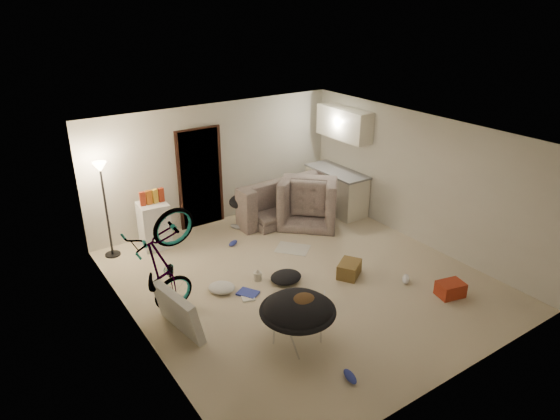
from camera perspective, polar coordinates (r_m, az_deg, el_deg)
floor at (r=8.60m, az=2.41°, el=-7.93°), size 5.50×6.00×0.02m
ceiling at (r=7.60m, az=2.73°, el=8.53°), size 5.50×6.00×0.02m
wall_back at (r=10.43m, az=-7.35°, el=5.28°), size 5.50×0.02×2.50m
wall_front at (r=6.16m, az=19.66°, el=-9.53°), size 5.50×0.02×2.50m
wall_left at (r=6.89m, az=-16.32°, el=-5.35°), size 0.02×6.00×2.50m
wall_right at (r=9.81m, az=15.67°, el=3.41°), size 0.02×6.00×2.50m
doorway at (r=10.30m, az=-9.16°, el=3.60°), size 0.85×0.10×2.04m
door_trim at (r=10.28m, az=-9.09°, el=3.55°), size 0.97×0.04×2.10m
floor_lamp at (r=9.31m, az=-19.56°, el=2.22°), size 0.28×0.28×1.81m
kitchen_counter at (r=11.18m, az=6.43°, el=2.18°), size 0.60×1.50×0.88m
counter_top at (r=11.02m, az=6.54°, el=4.41°), size 0.64×1.54×0.04m
kitchen_uppers at (r=10.81m, az=7.33°, el=9.80°), size 0.38×1.40×0.65m
sofa at (r=10.86m, az=-0.05°, el=1.08°), size 2.32×0.99×0.67m
armchair at (r=10.62m, az=3.44°, el=0.81°), size 1.57×1.57×0.77m
bicycle at (r=7.61m, az=-12.98°, el=-8.84°), size 1.86×0.92×1.05m
book_asset at (r=7.91m, az=5.03°, el=-10.92°), size 0.26×0.26×0.02m
mini_fridge at (r=9.75m, az=-14.16°, el=-1.68°), size 0.55×0.55×0.88m
snack_box_0 at (r=9.49m, az=-15.44°, el=1.14°), size 0.11×0.08×0.30m
snack_box_1 at (r=9.52m, az=-14.76°, el=1.30°), size 0.10×0.07×0.30m
snack_box_2 at (r=9.56m, az=-14.09°, el=1.45°), size 0.12×0.10×0.30m
snack_box_3 at (r=9.59m, az=-13.43°, el=1.61°), size 0.10×0.08×0.30m
saucer_chair at (r=6.92m, az=2.03°, el=-12.09°), size 1.05×1.05×0.74m
hoodie at (r=6.81m, az=2.55°, el=-10.64°), size 0.59×0.54×0.22m
sofa_drape at (r=10.32m, az=-4.42°, el=1.01°), size 0.65×0.58×0.28m
tv_box at (r=7.35m, az=-11.62°, el=-11.28°), size 0.40×1.05×0.68m
drink_case_a at (r=8.69m, az=7.91°, el=-6.72°), size 0.56×0.52×0.26m
drink_case_b at (r=8.54m, az=18.90°, el=-8.55°), size 0.47×0.39×0.24m
juicer at (r=8.52m, az=-2.58°, el=-7.49°), size 0.14×0.14×0.21m
newspaper at (r=9.55m, az=1.46°, el=-4.42°), size 0.76×0.77×0.01m
book_blue at (r=8.20m, az=-3.70°, el=-9.46°), size 0.37×0.40×0.03m
book_white at (r=8.12m, az=-3.73°, el=-9.84°), size 0.28×0.32×0.02m
shoe_0 at (r=9.70m, az=-5.38°, el=-3.78°), size 0.26×0.19×0.09m
shoe_1 at (r=10.34m, az=-4.99°, el=-1.91°), size 0.25×0.30×0.11m
shoe_2 at (r=6.66m, az=8.01°, el=-18.32°), size 0.17×0.29×0.10m
shoe_3 at (r=7.42m, az=2.41°, el=-13.03°), size 0.31×0.20×0.11m
shoe_4 at (r=8.74m, az=14.19°, el=-7.66°), size 0.30×0.28×0.11m
clothes_lump_a at (r=8.47m, az=0.68°, el=-7.67°), size 0.57×0.50×0.17m
clothes_lump_c at (r=8.28m, az=-6.69°, el=-8.80°), size 0.58×0.58×0.14m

